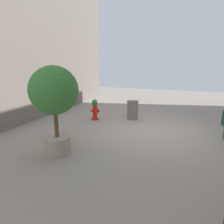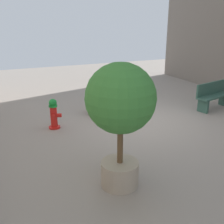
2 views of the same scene
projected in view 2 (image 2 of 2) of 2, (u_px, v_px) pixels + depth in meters
The scene contains 5 objects.
ground_plane at pixel (144, 121), 8.55m from camera, with size 23.40×23.40×0.00m, color gray.
fire_hydrant at pixel (54, 114), 7.85m from camera, with size 0.41×0.43×0.90m.
bench_near at pixel (213, 95), 9.62m from camera, with size 1.69×0.79×0.95m.
planter_tree at pixel (120, 108), 4.75m from camera, with size 1.27×1.27×2.39m.
trash_bin at pixel (94, 103), 9.03m from camera, with size 0.50×0.50×0.82m.
Camera 2 is at (4.20, 6.87, 3.05)m, focal length 43.05 mm.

